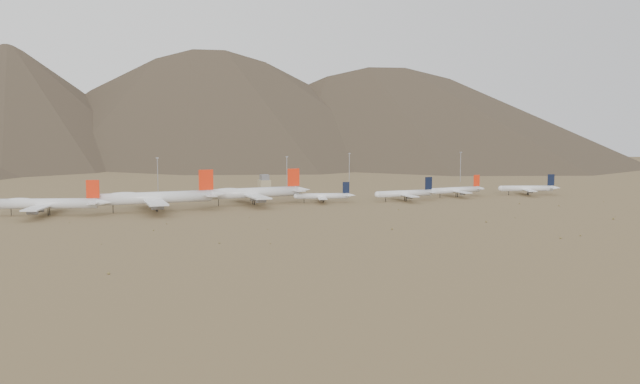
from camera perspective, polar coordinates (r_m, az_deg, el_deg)
name	(u,v)px	position (r m, az deg, el deg)	size (l,w,h in m)	color
ground	(278,212)	(414.52, -3.41, -1.60)	(3000.00, 3000.00, 0.00)	olive
mountain_ridge	(110,62)	(1299.68, -16.42, 9.93)	(4400.00, 1000.00, 300.00)	#4B3C2D
widebody_west	(47,203)	(425.68, -21.00, -0.86)	(64.41, 51.33, 19.93)	white
widebody_centre	(155,198)	(426.04, -13.08, -0.43)	(79.93, 61.22, 23.73)	white
widebody_east	(252,193)	(450.11, -5.45, -0.05)	(73.97, 56.69, 21.96)	white
narrowbody_a	(324,196)	(458.48, 0.30, -0.32)	(39.06, 29.01, 13.31)	white
narrowbody_b	(406,193)	(471.44, 6.90, -0.11)	(46.53, 33.32, 15.34)	white
narrowbody_c	(457,190)	(501.19, 10.93, 0.16)	(44.73, 32.01, 14.75)	white
narrowbody_d	(528,188)	(524.71, 16.34, 0.28)	(42.68, 31.91, 14.73)	white
control_tower	(264,183)	(536.58, -4.47, 0.68)	(8.00, 8.00, 12.00)	#9B8D69
mast_west	(158,173)	(533.50, -12.86, 1.48)	(2.00, 0.60, 25.70)	gray
mast_centre	(287,171)	(538.06, -2.67, 1.66)	(2.00, 0.60, 25.70)	gray
mast_east	(349,167)	(587.60, 2.36, 2.02)	(2.00, 0.60, 25.70)	gray
mast_far_east	(461,165)	(617.56, 11.18, 2.11)	(2.00, 0.60, 25.70)	gray
desert_scrub	(361,232)	(339.18, 3.32, -3.23)	(436.22, 163.47, 0.90)	olive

